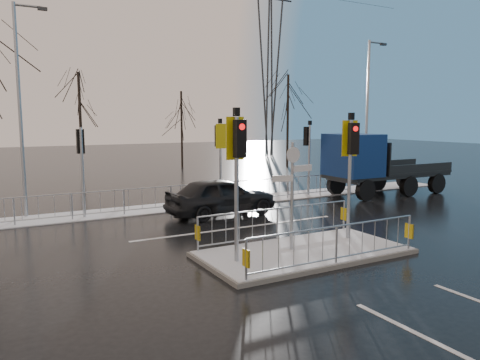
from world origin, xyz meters
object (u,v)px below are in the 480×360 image
car_far_lane (221,196)px  street_lamp_left (21,102)px  traffic_island (304,241)px  flatbed_truck (367,163)px  street_lamp_right (368,109)px

car_far_lane → street_lamp_left: bearing=61.3°
traffic_island → flatbed_truck: (8.96, 6.75, 1.27)m
traffic_island → flatbed_truck: size_ratio=0.89×
car_far_lane → flatbed_truck: bearing=-87.7°
street_lamp_right → flatbed_truck: bearing=-133.0°
flatbed_truck → street_lamp_right: bearing=47.0°
flatbed_truck → street_lamp_left: (-15.38, 2.74, 2.83)m
car_far_lane → flatbed_truck: size_ratio=0.66×
street_lamp_right → street_lamp_left: size_ratio=0.98×
traffic_island → flatbed_truck: traffic_island is taller
traffic_island → flatbed_truck: 11.29m
flatbed_truck → street_lamp_right: size_ratio=0.85×
traffic_island → car_far_lane: 6.11m
flatbed_truck → car_far_lane: bearing=-175.5°
street_lamp_right → car_far_lane: bearing=-166.6°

